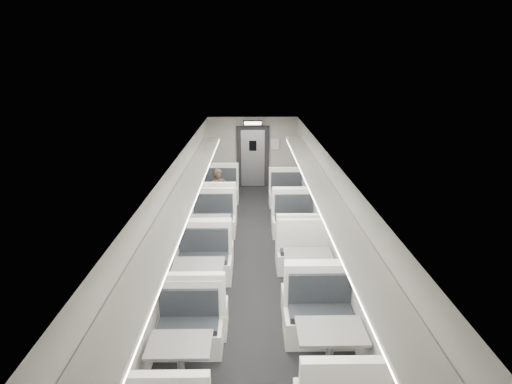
{
  "coord_description": "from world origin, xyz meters",
  "views": [
    {
      "loc": [
        -0.06,
        -7.4,
        4.19
      ],
      "look_at": [
        0.06,
        1.99,
        1.09
      ],
      "focal_mm": 28.0,
      "sensor_mm": 36.0,
      "label": 1
    }
  ],
  "objects_px": {
    "passenger": "(219,194)",
    "vestibule_door": "(253,157)",
    "booth_left_b": "(211,234)",
    "booth_right_a": "(289,202)",
    "booth_left_c": "(199,283)",
    "booth_right_c": "(308,272)",
    "booth_left_a": "(219,198)",
    "booth_right_b": "(297,234)",
    "booth_right_d": "(330,353)",
    "booth_left_d": "(181,365)",
    "exit_sign": "(253,123)"
  },
  "relations": [
    {
      "from": "booth_right_c",
      "to": "booth_right_b",
      "type": "bearing_deg",
      "value": 90.0
    },
    {
      "from": "passenger",
      "to": "booth_right_b",
      "type": "bearing_deg",
      "value": -61.9
    },
    {
      "from": "booth_left_d",
      "to": "vestibule_door",
      "type": "height_order",
      "value": "vestibule_door"
    },
    {
      "from": "booth_left_a",
      "to": "booth_left_b",
      "type": "xyz_separation_m",
      "value": [
        0.0,
        -2.49,
        -0.0
      ]
    },
    {
      "from": "booth_right_c",
      "to": "passenger",
      "type": "height_order",
      "value": "passenger"
    },
    {
      "from": "booth_left_b",
      "to": "passenger",
      "type": "distance_m",
      "value": 1.96
    },
    {
      "from": "booth_left_d",
      "to": "exit_sign",
      "type": "height_order",
      "value": "exit_sign"
    },
    {
      "from": "booth_left_b",
      "to": "booth_left_d",
      "type": "height_order",
      "value": "booth_left_b"
    },
    {
      "from": "booth_right_c",
      "to": "booth_right_d",
      "type": "xyz_separation_m",
      "value": [
        0.0,
        -2.21,
        0.01
      ]
    },
    {
      "from": "passenger",
      "to": "booth_left_c",
      "type": "bearing_deg",
      "value": -107.52
    },
    {
      "from": "booth_left_c",
      "to": "booth_left_b",
      "type": "bearing_deg",
      "value": 90.0
    },
    {
      "from": "booth_left_c",
      "to": "booth_left_d",
      "type": "relative_size",
      "value": 1.09
    },
    {
      "from": "booth_left_c",
      "to": "passenger",
      "type": "bearing_deg",
      "value": 89.26
    },
    {
      "from": "booth_left_a",
      "to": "booth_right_d",
      "type": "bearing_deg",
      "value": -72.83
    },
    {
      "from": "booth_right_a",
      "to": "exit_sign",
      "type": "relative_size",
      "value": 3.41
    },
    {
      "from": "booth_left_c",
      "to": "booth_right_c",
      "type": "height_order",
      "value": "booth_left_c"
    },
    {
      "from": "booth_left_d",
      "to": "vestibule_door",
      "type": "bearing_deg",
      "value": 83.68
    },
    {
      "from": "booth_right_a",
      "to": "booth_right_b",
      "type": "relative_size",
      "value": 0.97
    },
    {
      "from": "booth_right_d",
      "to": "booth_right_b",
      "type": "bearing_deg",
      "value": 90.0
    },
    {
      "from": "booth_left_d",
      "to": "booth_left_a",
      "type": "bearing_deg",
      "value": 90.0
    },
    {
      "from": "booth_left_d",
      "to": "passenger",
      "type": "distance_m",
      "value": 6.08
    },
    {
      "from": "vestibule_door",
      "to": "booth_left_c",
      "type": "bearing_deg",
      "value": -98.08
    },
    {
      "from": "booth_left_a",
      "to": "booth_left_c",
      "type": "xyz_separation_m",
      "value": [
        0.0,
        -4.64,
        0.0
      ]
    },
    {
      "from": "booth_left_b",
      "to": "booth_right_b",
      "type": "xyz_separation_m",
      "value": [
        2.0,
        -0.02,
        -0.0
      ]
    },
    {
      "from": "booth_right_a",
      "to": "booth_right_b",
      "type": "xyz_separation_m",
      "value": [
        0.0,
        -2.19,
        0.01
      ]
    },
    {
      "from": "booth_left_d",
      "to": "booth_right_c",
      "type": "bearing_deg",
      "value": 49.73
    },
    {
      "from": "booth_left_b",
      "to": "booth_left_d",
      "type": "xyz_separation_m",
      "value": [
        0.0,
        -4.13,
        -0.03
      ]
    },
    {
      "from": "booth_left_a",
      "to": "booth_left_b",
      "type": "height_order",
      "value": "booth_left_a"
    },
    {
      "from": "booth_left_c",
      "to": "vestibule_door",
      "type": "xyz_separation_m",
      "value": [
        1.0,
        7.05,
        0.65
      ]
    },
    {
      "from": "booth_left_d",
      "to": "passenger",
      "type": "bearing_deg",
      "value": 89.5
    },
    {
      "from": "booth_right_c",
      "to": "passenger",
      "type": "bearing_deg",
      "value": 117.71
    },
    {
      "from": "booth_right_a",
      "to": "vestibule_door",
      "type": "xyz_separation_m",
      "value": [
        -1.0,
        2.72,
        0.66
      ]
    },
    {
      "from": "passenger",
      "to": "vestibule_door",
      "type": "relative_size",
      "value": 0.67
    },
    {
      "from": "booth_left_c",
      "to": "passenger",
      "type": "height_order",
      "value": "passenger"
    },
    {
      "from": "passenger",
      "to": "vestibule_door",
      "type": "bearing_deg",
      "value": 55.46
    },
    {
      "from": "booth_left_b",
      "to": "booth_right_b",
      "type": "bearing_deg",
      "value": -0.52
    },
    {
      "from": "booth_right_b",
      "to": "passenger",
      "type": "distance_m",
      "value": 2.78
    },
    {
      "from": "booth_right_c",
      "to": "booth_right_d",
      "type": "bearing_deg",
      "value": -90.0
    },
    {
      "from": "booth_left_d",
      "to": "booth_left_c",
      "type": "bearing_deg",
      "value": 90.0
    },
    {
      "from": "booth_left_d",
      "to": "passenger",
      "type": "height_order",
      "value": "passenger"
    },
    {
      "from": "booth_right_b",
      "to": "exit_sign",
      "type": "height_order",
      "value": "exit_sign"
    },
    {
      "from": "booth_left_b",
      "to": "exit_sign",
      "type": "height_order",
      "value": "exit_sign"
    },
    {
      "from": "booth_left_c",
      "to": "booth_right_c",
      "type": "bearing_deg",
      "value": 10.82
    },
    {
      "from": "passenger",
      "to": "exit_sign",
      "type": "xyz_separation_m",
      "value": [
        0.95,
        2.47,
        1.58
      ]
    },
    {
      "from": "booth_right_a",
      "to": "exit_sign",
      "type": "xyz_separation_m",
      "value": [
        -1.0,
        2.23,
        1.9
      ]
    },
    {
      "from": "booth_right_b",
      "to": "vestibule_door",
      "type": "xyz_separation_m",
      "value": [
        -1.0,
        4.91,
        0.65
      ]
    },
    {
      "from": "booth_right_d",
      "to": "booth_left_a",
      "type": "bearing_deg",
      "value": 107.17
    },
    {
      "from": "booth_left_d",
      "to": "booth_right_a",
      "type": "distance_m",
      "value": 6.61
    },
    {
      "from": "booth_left_d",
      "to": "booth_right_a",
      "type": "relative_size",
      "value": 0.96
    },
    {
      "from": "booth_left_a",
      "to": "booth_right_d",
      "type": "height_order",
      "value": "booth_right_d"
    }
  ]
}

